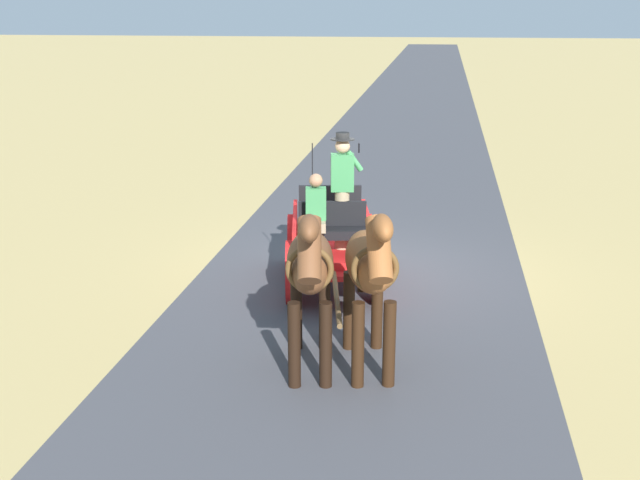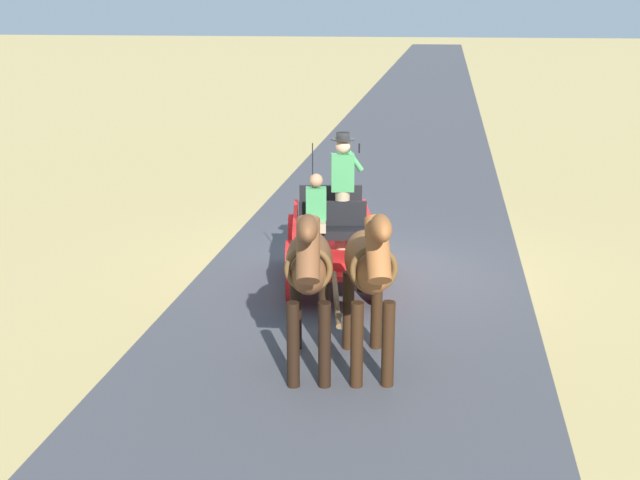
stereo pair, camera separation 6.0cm
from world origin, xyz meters
name	(u,v)px [view 1 (the left image)]	position (x,y,z in m)	size (l,w,h in m)	color
ground_plane	(362,271)	(0.00, 0.00, 0.00)	(200.00, 200.00, 0.00)	tan
road_surface	(362,271)	(0.00, 0.00, 0.00)	(5.35, 160.00, 0.01)	#424247
horse_drawn_carriage	(332,238)	(0.40, 0.87, 0.82)	(1.80, 4.51, 2.50)	red
horse_near_side	(370,267)	(-0.45, 3.80, 1.32)	(0.87, 2.15, 2.21)	brown
horse_off_side	(310,268)	(0.25, 3.92, 1.32)	(0.79, 2.15, 2.21)	brown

